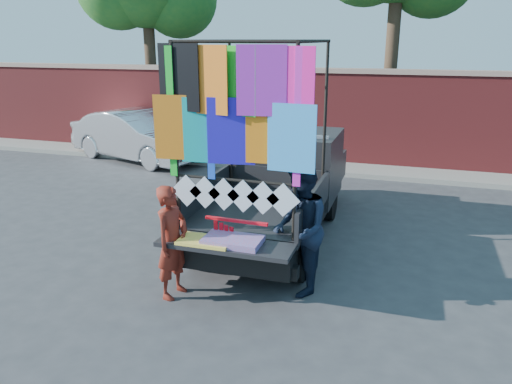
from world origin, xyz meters
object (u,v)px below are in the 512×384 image
(woman, at_px, (172,242))
(man, at_px, (300,229))
(pickup_truck, at_px, (283,182))
(sedan, at_px, (138,136))

(woman, relative_size, man, 0.85)
(pickup_truck, bearing_deg, woman, -103.57)
(sedan, xyz_separation_m, woman, (4.56, -6.90, 0.07))
(man, bearing_deg, sedan, -155.26)
(pickup_truck, height_order, man, pickup_truck)
(pickup_truck, distance_m, sedan, 6.56)
(pickup_truck, bearing_deg, sedan, 143.68)
(sedan, bearing_deg, woman, -128.07)
(man, bearing_deg, woman, -88.13)
(pickup_truck, relative_size, man, 2.91)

